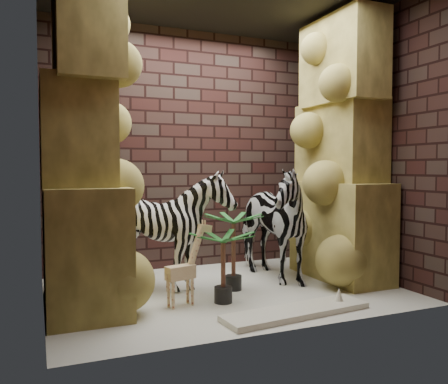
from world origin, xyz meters
name	(u,v)px	position (x,y,z in m)	size (l,w,h in m)	color
floor	(226,290)	(0.00, 0.00, 0.00)	(3.50, 3.50, 0.00)	silver
wall_back	(188,150)	(0.00, 1.25, 1.50)	(3.50, 3.50, 0.00)	black
wall_front	(290,137)	(0.00, -1.25, 1.50)	(3.50, 3.50, 0.00)	black
wall_left	(40,141)	(-1.75, 0.00, 1.50)	(3.00, 3.00, 0.00)	black
wall_right	(364,148)	(1.75, 0.00, 1.50)	(3.00, 3.00, 0.00)	black
rock_pillar_left	(82,142)	(-1.40, 0.00, 1.50)	(0.68, 1.30, 3.00)	#DAC561
rock_pillar_right	(341,147)	(1.42, 0.00, 1.50)	(0.58, 1.25, 3.00)	#DAC561
zebra_right	(266,214)	(0.61, 0.28, 0.75)	(0.68, 1.26, 1.49)	white
zebra_left	(171,236)	(-0.52, 0.23, 0.56)	(1.00, 1.24, 1.13)	white
giraffe_toy	(180,263)	(-0.59, -0.33, 0.40)	(0.41, 0.14, 0.80)	beige
palm_front	(234,251)	(0.08, -0.01, 0.40)	(0.36, 0.36, 0.81)	#1B5118
palm_back	(223,267)	(-0.19, -0.38, 0.34)	(0.36, 0.36, 0.68)	#1B5118
surfboard	(297,311)	(0.27, -0.94, 0.03)	(1.37, 0.34, 0.05)	white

